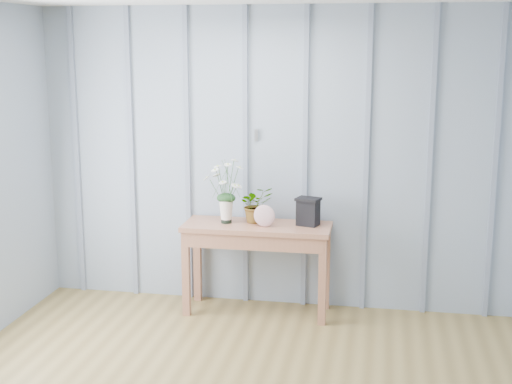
% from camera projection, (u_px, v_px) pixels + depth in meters
% --- Properties ---
extents(room_shell, '(4.00, 4.50, 2.50)m').
position_uv_depth(room_shell, '(243.00, 77.00, 4.48)').
color(room_shell, '#96A4B8').
rests_on(room_shell, ground).
extents(sideboard, '(1.20, 0.45, 0.75)m').
position_uv_depth(sideboard, '(257.00, 238.00, 5.82)').
color(sideboard, '#9D6248').
rests_on(sideboard, ground).
extents(daisy_vase, '(0.38, 0.29, 0.54)m').
position_uv_depth(daisy_vase, '(226.00, 182.00, 5.77)').
color(daisy_vase, black).
rests_on(daisy_vase, sideboard).
extents(spider_plant, '(0.35, 0.34, 0.30)m').
position_uv_depth(spider_plant, '(256.00, 204.00, 5.84)').
color(spider_plant, '#173719').
rests_on(spider_plant, sideboard).
extents(felt_disc_vessel, '(0.19, 0.08, 0.18)m').
position_uv_depth(felt_disc_vessel, '(264.00, 216.00, 5.70)').
color(felt_disc_vessel, '#964D66').
rests_on(felt_disc_vessel, sideboard).
extents(carved_box, '(0.22, 0.19, 0.23)m').
position_uv_depth(carved_box, '(308.00, 211.00, 5.74)').
color(carved_box, black).
rests_on(carved_box, sideboard).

